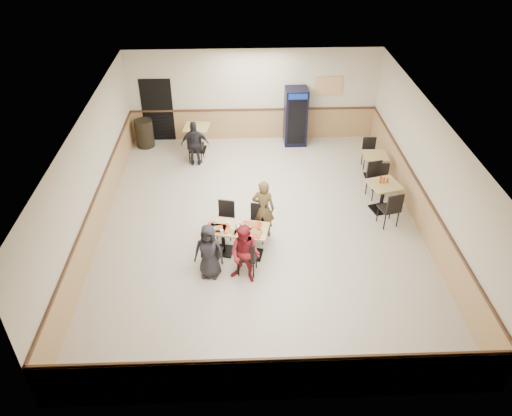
{
  "coord_description": "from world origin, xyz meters",
  "views": [
    {
      "loc": [
        -0.51,
        -10.16,
        7.58
      ],
      "look_at": [
        -0.13,
        -0.5,
        0.91
      ],
      "focal_mm": 35.0,
      "sensor_mm": 36.0,
      "label": 1
    }
  ],
  "objects_px": {
    "lone_diner": "(195,144)",
    "diner_woman_left": "(209,251)",
    "trash_bin": "(145,133)",
    "back_table": "(197,135)",
    "main_table": "(238,236)",
    "side_table_far": "(374,163)",
    "side_table_near": "(383,193)",
    "pepsi_cooler": "(296,116)",
    "diner_woman_right": "(245,254)",
    "diner_man_opposite": "(263,209)"
  },
  "relations": [
    {
      "from": "diner_woman_left",
      "to": "main_table",
      "type": "bearing_deg",
      "value": 59.24
    },
    {
      "from": "side_table_near",
      "to": "back_table",
      "type": "relative_size",
      "value": 1.1
    },
    {
      "from": "diner_woman_left",
      "to": "lone_diner",
      "type": "height_order",
      "value": "lone_diner"
    },
    {
      "from": "main_table",
      "to": "diner_woman_left",
      "type": "height_order",
      "value": "diner_woman_left"
    },
    {
      "from": "diner_woman_right",
      "to": "trash_bin",
      "type": "relative_size",
      "value": 1.59
    },
    {
      "from": "lone_diner",
      "to": "back_table",
      "type": "bearing_deg",
      "value": -90.36
    },
    {
      "from": "main_table",
      "to": "lone_diner",
      "type": "bearing_deg",
      "value": 118.84
    },
    {
      "from": "diner_woman_left",
      "to": "pepsi_cooler",
      "type": "distance_m",
      "value": 6.86
    },
    {
      "from": "side_table_far",
      "to": "side_table_near",
      "type": "bearing_deg",
      "value": -95.83
    },
    {
      "from": "pepsi_cooler",
      "to": "trash_bin",
      "type": "distance_m",
      "value": 4.89
    },
    {
      "from": "lone_diner",
      "to": "side_table_far",
      "type": "relative_size",
      "value": 1.91
    },
    {
      "from": "back_table",
      "to": "main_table",
      "type": "bearing_deg",
      "value": -76.68
    },
    {
      "from": "diner_woman_right",
      "to": "back_table",
      "type": "distance_m",
      "value": 6.3
    },
    {
      "from": "lone_diner",
      "to": "pepsi_cooler",
      "type": "height_order",
      "value": "pepsi_cooler"
    },
    {
      "from": "diner_woman_right",
      "to": "diner_man_opposite",
      "type": "relative_size",
      "value": 0.94
    },
    {
      "from": "main_table",
      "to": "pepsi_cooler",
      "type": "relative_size",
      "value": 0.81
    },
    {
      "from": "lone_diner",
      "to": "side_table_near",
      "type": "bearing_deg",
      "value": 151.99
    },
    {
      "from": "diner_man_opposite",
      "to": "pepsi_cooler",
      "type": "relative_size",
      "value": 0.82
    },
    {
      "from": "trash_bin",
      "to": "side_table_near",
      "type": "bearing_deg",
      "value": -30.15
    },
    {
      "from": "diner_man_opposite",
      "to": "pepsi_cooler",
      "type": "bearing_deg",
      "value": -93.54
    },
    {
      "from": "main_table",
      "to": "side_table_far",
      "type": "distance_m",
      "value": 5.19
    },
    {
      "from": "diner_woman_left",
      "to": "side_table_near",
      "type": "distance_m",
      "value": 5.04
    },
    {
      "from": "side_table_near",
      "to": "side_table_far",
      "type": "bearing_deg",
      "value": 84.17
    },
    {
      "from": "diner_woman_right",
      "to": "side_table_near",
      "type": "bearing_deg",
      "value": 58.34
    },
    {
      "from": "diner_man_opposite",
      "to": "side_table_far",
      "type": "relative_size",
      "value": 2.07
    },
    {
      "from": "pepsi_cooler",
      "to": "lone_diner",
      "type": "bearing_deg",
      "value": -158.1
    },
    {
      "from": "main_table",
      "to": "lone_diner",
      "type": "distance_m",
      "value": 4.49
    },
    {
      "from": "side_table_far",
      "to": "trash_bin",
      "type": "relative_size",
      "value": 0.82
    },
    {
      "from": "diner_woman_left",
      "to": "diner_woman_right",
      "type": "distance_m",
      "value": 0.8
    },
    {
      "from": "side_table_near",
      "to": "side_table_far",
      "type": "distance_m",
      "value": 1.68
    },
    {
      "from": "diner_woman_left",
      "to": "side_table_far",
      "type": "bearing_deg",
      "value": 51.38
    },
    {
      "from": "diner_woman_left",
      "to": "diner_woman_right",
      "type": "bearing_deg",
      "value": -2.86
    },
    {
      "from": "lone_diner",
      "to": "diner_man_opposite",
      "type": "bearing_deg",
      "value": 117.19
    },
    {
      "from": "back_table",
      "to": "pepsi_cooler",
      "type": "bearing_deg",
      "value": 7.1
    },
    {
      "from": "side_table_far",
      "to": "lone_diner",
      "type": "bearing_deg",
      "value": 169.44
    },
    {
      "from": "diner_woman_left",
      "to": "pepsi_cooler",
      "type": "relative_size",
      "value": 0.72
    },
    {
      "from": "main_table",
      "to": "lone_diner",
      "type": "xyz_separation_m",
      "value": [
        -1.24,
        4.31,
        0.21
      ]
    },
    {
      "from": "lone_diner",
      "to": "back_table",
      "type": "xyz_separation_m",
      "value": [
        0.0,
        0.93,
        -0.16
      ]
    },
    {
      "from": "diner_woman_left",
      "to": "lone_diner",
      "type": "relative_size",
      "value": 0.95
    },
    {
      "from": "diner_woman_left",
      "to": "diner_woman_right",
      "type": "height_order",
      "value": "diner_woman_right"
    },
    {
      "from": "diner_man_opposite",
      "to": "trash_bin",
      "type": "xyz_separation_m",
      "value": [
        -3.58,
        4.86,
        -0.31
      ]
    },
    {
      "from": "diner_woman_left",
      "to": "diner_man_opposite",
      "type": "xyz_separation_m",
      "value": [
        1.25,
        1.46,
        0.09
      ]
    },
    {
      "from": "side_table_near",
      "to": "trash_bin",
      "type": "distance_m",
      "value": 7.81
    },
    {
      "from": "diner_woman_left",
      "to": "trash_bin",
      "type": "distance_m",
      "value": 6.74
    },
    {
      "from": "diner_woman_right",
      "to": "side_table_far",
      "type": "distance_m",
      "value": 5.71
    },
    {
      "from": "lone_diner",
      "to": "diner_woman_left",
      "type": "bearing_deg",
      "value": 96.6
    },
    {
      "from": "main_table",
      "to": "diner_woman_left",
      "type": "distance_m",
      "value": 0.98
    },
    {
      "from": "back_table",
      "to": "trash_bin",
      "type": "bearing_deg",
      "value": 168.46
    },
    {
      "from": "main_table",
      "to": "side_table_near",
      "type": "bearing_deg",
      "value": 36.42
    },
    {
      "from": "diner_woman_left",
      "to": "trash_bin",
      "type": "xyz_separation_m",
      "value": [
        -2.33,
        6.32,
        -0.22
      ]
    }
  ]
}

